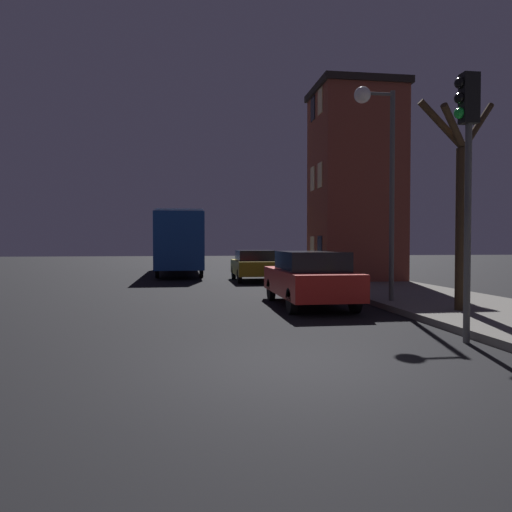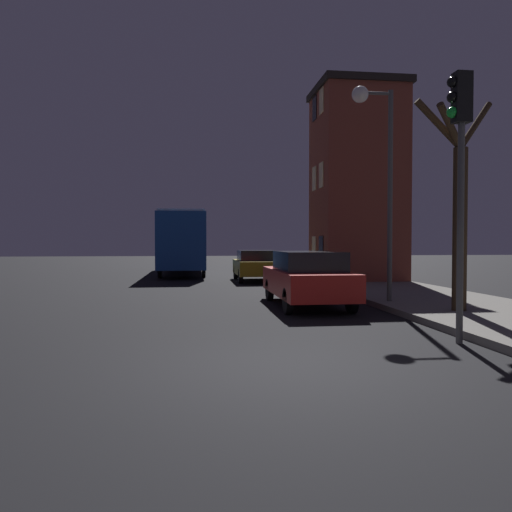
% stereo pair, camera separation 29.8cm
% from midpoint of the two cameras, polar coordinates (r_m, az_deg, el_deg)
% --- Properties ---
extents(ground_plane, '(120.00, 120.00, 0.00)m').
position_cam_midpoint_polar(ground_plane, '(7.58, 3.54, -12.43)').
color(ground_plane, black).
extents(brick_building, '(3.88, 3.77, 8.74)m').
position_cam_midpoint_polar(brick_building, '(23.39, 10.92, 8.22)').
color(brick_building, brown).
rests_on(brick_building, sidewalk).
extents(streetlamp, '(1.20, 0.47, 6.06)m').
position_cam_midpoint_polar(streetlamp, '(14.85, 13.22, 11.97)').
color(streetlamp, '#4C4C4C').
rests_on(streetlamp, sidewalk).
extents(traffic_light, '(0.43, 0.24, 4.87)m').
position_cam_midpoint_polar(traffic_light, '(9.89, 22.16, 10.98)').
color(traffic_light, '#4C4C4C').
rests_on(traffic_light, ground).
extents(bare_tree, '(2.27, 1.48, 5.23)m').
position_cam_midpoint_polar(bare_tree, '(13.25, 21.72, 5.68)').
color(bare_tree, '#382819').
rests_on(bare_tree, sidewalk).
extents(bus, '(2.44, 11.98, 3.45)m').
position_cam_midpoint_polar(bus, '(29.91, -8.95, 2.00)').
color(bus, '#194793').
rests_on(bus, ground).
extents(car_near_lane, '(1.86, 4.71, 1.57)m').
position_cam_midpoint_polar(car_near_lane, '(14.33, 5.54, -2.45)').
color(car_near_lane, '#B21E19').
rests_on(car_near_lane, ground).
extents(car_mid_lane, '(1.90, 3.90, 1.46)m').
position_cam_midpoint_polar(car_mid_lane, '(23.50, -0.52, -1.01)').
color(car_mid_lane, olive).
rests_on(car_mid_lane, ground).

